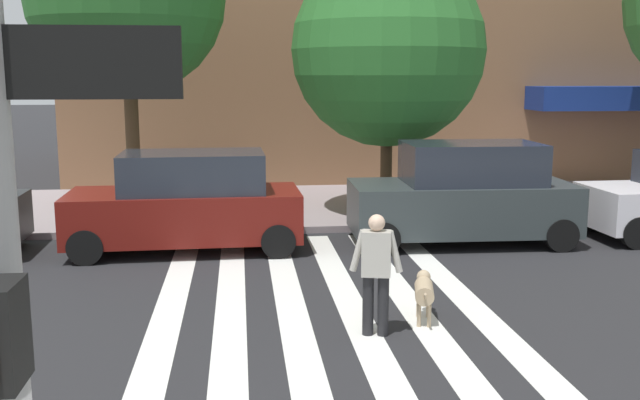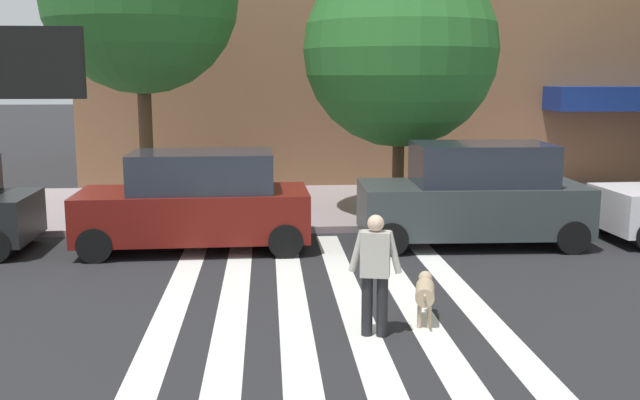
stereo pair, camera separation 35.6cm
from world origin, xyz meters
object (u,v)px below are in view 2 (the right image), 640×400
at_px(street_tree_middle, 400,50).
at_px(pedestrian_dog_walker, 375,268).
at_px(parked_car_third_in_line, 474,196).
at_px(dog_on_leash, 425,292).
at_px(parked_car_behind_first, 197,202).

height_order(street_tree_middle, pedestrian_dog_walker, street_tree_middle).
bearing_deg(parked_car_third_in_line, pedestrian_dog_walker, -118.89).
xyz_separation_m(parked_car_third_in_line, pedestrian_dog_walker, (-2.80, -5.07, -0.08)).
bearing_deg(street_tree_middle, dog_on_leash, -97.39).
distance_m(parked_car_behind_first, street_tree_middle, 6.10).
distance_m(parked_car_third_in_line, dog_on_leash, 5.04).
xyz_separation_m(pedestrian_dog_walker, dog_on_leash, (0.78, 0.48, -0.48)).
height_order(parked_car_third_in_line, pedestrian_dog_walker, parked_car_third_in_line).
xyz_separation_m(parked_car_third_in_line, dog_on_leash, (-2.02, -4.59, -0.56)).
bearing_deg(parked_car_third_in_line, dog_on_leash, -113.72).
bearing_deg(parked_car_behind_first, street_tree_middle, 31.04).
xyz_separation_m(parked_car_behind_first, parked_car_third_in_line, (5.59, -0.00, 0.05)).
xyz_separation_m(parked_car_behind_first, street_tree_middle, (4.52, 2.72, 3.05)).
relative_size(street_tree_middle, pedestrian_dog_walker, 3.73).
bearing_deg(dog_on_leash, parked_car_behind_first, 127.91).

